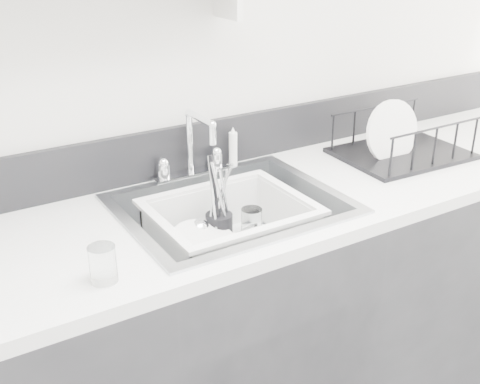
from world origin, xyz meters
TOP-DOWN VIEW (x-y plane):
  - counter_run at (0.00, 1.19)m, footprint 3.20×0.62m
  - backsplash at (0.00, 1.49)m, footprint 3.20×0.02m
  - sink at (0.00, 1.19)m, footprint 0.64×0.52m
  - faucet at (0.00, 1.44)m, footprint 0.26×0.18m
  - side_sprayer at (0.16, 1.44)m, footprint 0.03×0.03m
  - wash_tub at (-0.01, 1.18)m, footprint 0.55×0.49m
  - plate_stack at (-0.09, 1.16)m, footprint 0.27×0.26m
  - utensil_cup at (-0.01, 1.24)m, footprint 0.08×0.08m
  - ladle at (-0.04, 1.19)m, footprint 0.25×0.30m
  - tumbler_in_tub at (0.10, 1.23)m, footprint 0.09×0.09m
  - tumbler_counter at (-0.46, 0.99)m, footprint 0.08×0.08m
  - dish_rack at (0.72, 1.23)m, footprint 0.45×0.35m
  - bowl_small at (0.10, 1.10)m, footprint 0.12×0.12m

SIDE VIEW (x-z plane):
  - counter_run at x=0.00m, z-range 0.00..0.92m
  - bowl_small at x=0.10m, z-range 0.77..0.80m
  - plate_stack at x=-0.09m, z-range 0.74..0.85m
  - ladle at x=-0.04m, z-range 0.77..0.85m
  - tumbler_in_tub at x=0.10m, z-range 0.77..0.86m
  - utensil_cup at x=-0.01m, z-range 0.69..0.97m
  - sink at x=0.00m, z-range 0.73..0.93m
  - wash_tub at x=-0.01m, z-range 0.75..0.93m
  - tumbler_counter at x=-0.46m, z-range 0.92..1.01m
  - faucet at x=0.00m, z-range 0.87..1.09m
  - side_sprayer at x=0.16m, z-range 0.92..1.06m
  - dish_rack at x=0.72m, z-range 0.92..1.07m
  - backsplash at x=0.00m, z-range 0.92..1.08m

